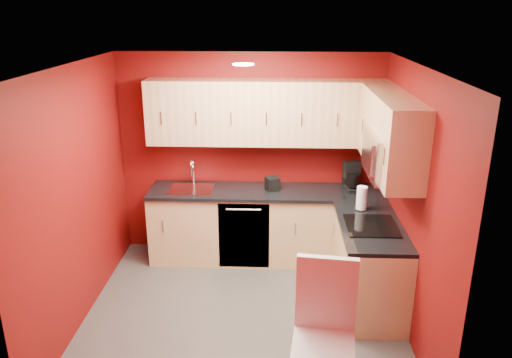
# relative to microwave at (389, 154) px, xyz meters

# --- Properties ---
(floor) EXTENTS (3.20, 3.20, 0.00)m
(floor) POSITION_rel_microwave_xyz_m (-1.39, -0.20, -1.66)
(floor) COLOR #474543
(floor) RESTS_ON ground
(ceiling) EXTENTS (3.20, 3.20, 0.00)m
(ceiling) POSITION_rel_microwave_xyz_m (-1.39, -0.20, 0.84)
(ceiling) COLOR white
(ceiling) RESTS_ON wall_back
(wall_back) EXTENTS (3.20, 0.00, 3.20)m
(wall_back) POSITION_rel_microwave_xyz_m (-1.39, 1.30, -0.41)
(wall_back) COLOR #6B0A0B
(wall_back) RESTS_ON floor
(wall_front) EXTENTS (3.20, 0.00, 3.20)m
(wall_front) POSITION_rel_microwave_xyz_m (-1.39, -1.70, -0.41)
(wall_front) COLOR #6B0A0B
(wall_front) RESTS_ON floor
(wall_left) EXTENTS (0.00, 3.00, 3.00)m
(wall_left) POSITION_rel_microwave_xyz_m (-2.99, -0.20, -0.41)
(wall_left) COLOR #6B0A0B
(wall_left) RESTS_ON floor
(wall_right) EXTENTS (0.00, 3.00, 3.00)m
(wall_right) POSITION_rel_microwave_xyz_m (0.21, -0.20, -0.41)
(wall_right) COLOR #6B0A0B
(wall_right) RESTS_ON floor
(base_cabinets_back) EXTENTS (2.80, 0.60, 0.87)m
(base_cabinets_back) POSITION_rel_microwave_xyz_m (-1.19, 1.00, -1.22)
(base_cabinets_back) COLOR #E3C482
(base_cabinets_back) RESTS_ON floor
(base_cabinets_right) EXTENTS (0.60, 1.30, 0.87)m
(base_cabinets_right) POSITION_rel_microwave_xyz_m (-0.09, 0.05, -1.22)
(base_cabinets_right) COLOR #E3C482
(base_cabinets_right) RESTS_ON floor
(countertop_back) EXTENTS (2.80, 0.63, 0.04)m
(countertop_back) POSITION_rel_microwave_xyz_m (-1.19, 0.99, -0.77)
(countertop_back) COLOR black
(countertop_back) RESTS_ON base_cabinets_back
(countertop_right) EXTENTS (0.63, 1.27, 0.04)m
(countertop_right) POSITION_rel_microwave_xyz_m (-0.11, 0.04, -0.77)
(countertop_right) COLOR black
(countertop_right) RESTS_ON base_cabinets_right
(upper_cabinets_back) EXTENTS (2.80, 0.35, 0.75)m
(upper_cabinets_back) POSITION_rel_microwave_xyz_m (-1.19, 1.13, 0.17)
(upper_cabinets_back) COLOR tan
(upper_cabinets_back) RESTS_ON wall_back
(upper_cabinets_right) EXTENTS (0.35, 1.55, 0.75)m
(upper_cabinets_right) POSITION_rel_microwave_xyz_m (0.03, 0.24, 0.23)
(upper_cabinets_right) COLOR tan
(upper_cabinets_right) RESTS_ON wall_right
(microwave) EXTENTS (0.42, 0.76, 0.42)m
(microwave) POSITION_rel_microwave_xyz_m (0.00, 0.00, 0.00)
(microwave) COLOR silver
(microwave) RESTS_ON upper_cabinets_right
(cooktop) EXTENTS (0.50, 0.55, 0.01)m
(cooktop) POSITION_rel_microwave_xyz_m (-0.11, 0.00, -0.74)
(cooktop) COLOR black
(cooktop) RESTS_ON countertop_right
(sink) EXTENTS (0.52, 0.42, 0.35)m
(sink) POSITION_rel_microwave_xyz_m (-2.09, 1.00, -0.72)
(sink) COLOR silver
(sink) RESTS_ON countertop_back
(dishwasher_front) EXTENTS (0.60, 0.02, 0.82)m
(dishwasher_front) POSITION_rel_microwave_xyz_m (-1.44, 0.71, -1.22)
(dishwasher_front) COLOR black
(dishwasher_front) RESTS_ON base_cabinets_back
(downlight) EXTENTS (0.20, 0.20, 0.01)m
(downlight) POSITION_rel_microwave_xyz_m (-1.39, 0.10, 0.82)
(downlight) COLOR white
(downlight) RESTS_ON ceiling
(coffee_maker) EXTENTS (0.26, 0.30, 0.33)m
(coffee_maker) POSITION_rel_microwave_xyz_m (-0.15, 1.05, -0.59)
(coffee_maker) COLOR black
(coffee_maker) RESTS_ON countertop_back
(napkin_holder) EXTENTS (0.19, 0.19, 0.16)m
(napkin_holder) POSITION_rel_microwave_xyz_m (-1.12, 1.00, -0.67)
(napkin_holder) COLOR black
(napkin_holder) RESTS_ON countertop_back
(paper_towel) EXTENTS (0.16, 0.16, 0.26)m
(paper_towel) POSITION_rel_microwave_xyz_m (-0.15, 0.43, -0.62)
(paper_towel) COLOR white
(paper_towel) RESTS_ON countertop_right
(dining_chair) EXTENTS (0.53, 0.55, 1.18)m
(dining_chair) POSITION_rel_microwave_xyz_m (-0.69, -1.40, -1.07)
(dining_chair) COLOR silver
(dining_chair) RESTS_ON floor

